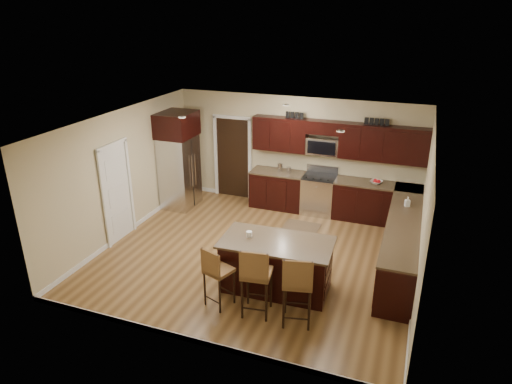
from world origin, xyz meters
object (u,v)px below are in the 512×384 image
at_px(stool_mid, 256,274).
at_px(refrigerator, 179,159).
at_px(stool_left, 216,271).
at_px(island, 276,266).
at_px(stool_right, 298,283).
at_px(range, 319,194).

relative_size(stool_mid, refrigerator, 0.52).
xyz_separation_m(stool_left, stool_mid, (0.69, -0.01, 0.09)).
height_order(island, stool_mid, stool_mid).
height_order(stool_left, stool_mid, stool_mid).
distance_m(island, stool_right, 1.09).
bearing_deg(stool_right, refrigerator, 125.67).
xyz_separation_m(range, island, (0.03, -3.39, -0.04)).
bearing_deg(range, stool_left, -99.65).
distance_m(range, stool_left, 4.30).
distance_m(stool_left, refrigerator, 4.36).
relative_size(stool_mid, stool_right, 1.00).
bearing_deg(range, island, -89.48).
distance_m(stool_mid, stool_right, 0.67).
distance_m(island, refrigerator, 4.31).
relative_size(island, stool_right, 1.62).
bearing_deg(refrigerator, stool_left, -53.37).
bearing_deg(stool_right, range, 85.70).
bearing_deg(island, range, 87.95).
distance_m(island, stool_mid, 0.91).
relative_size(stool_left, stool_right, 0.88).
xyz_separation_m(stool_right, refrigerator, (-3.94, 3.48, 0.45)).
bearing_deg(stool_mid, island, 77.97).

